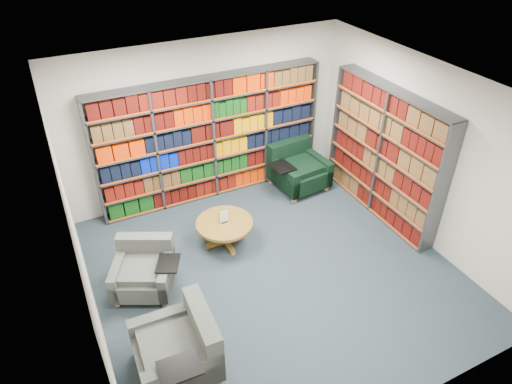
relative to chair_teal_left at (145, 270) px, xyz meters
name	(u,v)px	position (x,y,z in m)	size (l,w,h in m)	color
room_shell	(276,193)	(1.76, -0.56, 1.11)	(5.02, 5.02, 2.82)	#17222D
bookshelf_back	(212,139)	(1.76, 1.78, 0.81)	(4.00, 0.28, 2.20)	#47494F
bookshelf_right	(384,154)	(4.11, 0.04, 0.81)	(0.28, 2.50, 2.20)	#47494F
chair_teal_left	(145,270)	(0.00, 0.00, 0.00)	(1.06, 1.05, 0.71)	#091E33
chair_green_right	(296,169)	(3.25, 1.33, 0.04)	(1.10, 0.98, 0.82)	black
chair_teal_front	(183,348)	(0.05, -1.51, 0.04)	(0.93, 1.07, 0.82)	#091E33
coffee_table	(224,226)	(1.36, 0.34, 0.05)	(0.89, 0.89, 0.63)	brown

